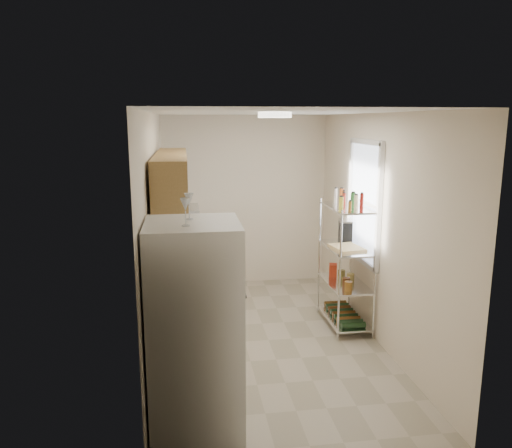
{
  "coord_description": "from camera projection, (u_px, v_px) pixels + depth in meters",
  "views": [
    {
      "loc": [
        -0.92,
        -5.35,
        2.51
      ],
      "look_at": [
        -0.11,
        0.25,
        1.34
      ],
      "focal_mm": 35.0,
      "sensor_mm": 36.0,
      "label": 1
    }
  ],
  "objects": [
    {
      "name": "upper_cabinets",
      "position": [
        172.0,
        187.0,
        5.41
      ],
      "size": [
        0.33,
        2.2,
        0.72
      ],
      "primitive_type": "cube",
      "color": "#9F7943",
      "rests_on": "room"
    },
    {
      "name": "range_hood",
      "position": [
        179.0,
        212.0,
        6.27
      ],
      "size": [
        0.5,
        0.6,
        0.12
      ],
      "primitive_type": "cube",
      "color": "#B7BABC",
      "rests_on": "room"
    },
    {
      "name": "rice_cooker",
      "position": [
        188.0,
        248.0,
        5.96
      ],
      "size": [
        0.29,
        0.29,
        0.23
      ],
      "primitive_type": "cylinder",
      "color": "white",
      "rests_on": "counter_run"
    },
    {
      "name": "wine_glass_a",
      "position": [
        185.0,
        212.0,
        3.63
      ],
      "size": [
        0.07,
        0.07,
        0.21
      ],
      "primitive_type": null,
      "color": "silver",
      "rests_on": "refrigerator"
    },
    {
      "name": "counter_run",
      "position": [
        188.0,
        294.0,
        6.03
      ],
      "size": [
        0.63,
        3.51,
        0.9
      ],
      "color": "#9F7943",
      "rests_on": "ground"
    },
    {
      "name": "espresso_machine",
      "position": [
        345.0,
        231.0,
        6.31
      ],
      "size": [
        0.21,
        0.27,
        0.28
      ],
      "primitive_type": "cube",
      "rotation": [
        0.0,
        0.0,
        -0.22
      ],
      "color": "black",
      "rests_on": "bakers_rack"
    },
    {
      "name": "storage_bag",
      "position": [
        333.0,
        270.0,
        6.38
      ],
      "size": [
        0.13,
        0.16,
        0.16
      ],
      "primitive_type": "cube",
      "rotation": [
        0.0,
        0.0,
        -0.3
      ],
      "color": "#A72B14",
      "rests_on": "bakers_rack"
    },
    {
      "name": "wine_glass_b",
      "position": [
        189.0,
        207.0,
        3.86
      ],
      "size": [
        0.07,
        0.07,
        0.21
      ],
      "primitive_type": null,
      "color": "silver",
      "rests_on": "refrigerator"
    },
    {
      "name": "bakers_rack",
      "position": [
        347.0,
        239.0,
        6.03
      ],
      "size": [
        0.45,
        0.9,
        1.73
      ],
      "color": "silver",
      "rests_on": "ground"
    },
    {
      "name": "frying_pan_small",
      "position": [
        184.0,
        243.0,
        6.59
      ],
      "size": [
        0.29,
        0.29,
        0.05
      ],
      "primitive_type": "cylinder",
      "rotation": [
        0.0,
        0.0,
        0.35
      ],
      "color": "black",
      "rests_on": "counter_run"
    },
    {
      "name": "frying_pan_large",
      "position": [
        184.0,
        252.0,
        6.17
      ],
      "size": [
        0.31,
        0.31,
        0.05
      ],
      "primitive_type": "cylinder",
      "rotation": [
        0.0,
        0.0,
        -0.17
      ],
      "color": "black",
      "rests_on": "counter_run"
    },
    {
      "name": "ceiling_dome",
      "position": [
        275.0,
        115.0,
        5.01
      ],
      "size": [
        0.34,
        0.34,
        0.05
      ],
      "primitive_type": "cylinder",
      "color": "white",
      "rests_on": "room"
    },
    {
      "name": "room",
      "position": [
        269.0,
        232.0,
        5.56
      ],
      "size": [
        2.52,
        4.42,
        2.62
      ],
      "color": "#AA9F8A",
      "rests_on": "ground"
    },
    {
      "name": "window",
      "position": [
        364.0,
        202.0,
        6.02
      ],
      "size": [
        0.06,
        1.0,
        1.46
      ],
      "primitive_type": "cube",
      "color": "white",
      "rests_on": "room"
    },
    {
      "name": "refrigerator",
      "position": [
        195.0,
        330.0,
        3.96
      ],
      "size": [
        0.72,
        0.72,
        1.76
      ],
      "primitive_type": "cube",
      "color": "silver",
      "rests_on": "ground"
    },
    {
      "name": "cutting_board",
      "position": [
        347.0,
        248.0,
        5.96
      ],
      "size": [
        0.38,
        0.46,
        0.03
      ],
      "primitive_type": "cube",
      "rotation": [
        0.0,
        0.0,
        0.17
      ],
      "color": "tan",
      "rests_on": "bakers_rack"
    }
  ]
}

